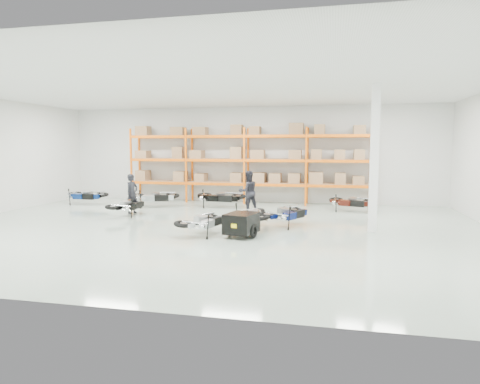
% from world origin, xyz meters
% --- Properties ---
extents(room, '(18.00, 18.00, 18.00)m').
position_xyz_m(room, '(0.00, 0.00, 2.25)').
color(room, '#A8BBAC').
rests_on(room, ground).
extents(pallet_rack, '(11.28, 0.98, 3.62)m').
position_xyz_m(pallet_rack, '(-0.00, 6.45, 2.26)').
color(pallet_rack, orange).
rests_on(pallet_rack, ground).
extents(structural_column, '(0.25, 0.25, 4.50)m').
position_xyz_m(structural_column, '(5.20, 0.50, 2.25)').
color(structural_column, white).
rests_on(structural_column, ground).
extents(moto_blue_centre, '(1.63, 1.96, 1.14)m').
position_xyz_m(moto_blue_centre, '(2.50, 0.83, 0.54)').
color(moto_blue_centre, '#07124A').
rests_on(moto_blue_centre, ground).
extents(moto_silver_left, '(1.26, 1.84, 1.09)m').
position_xyz_m(moto_silver_left, '(0.24, -1.09, 0.51)').
color(moto_silver_left, silver).
rests_on(moto_silver_left, ground).
extents(moto_black_far_left, '(0.95, 1.70, 1.06)m').
position_xyz_m(moto_black_far_left, '(-3.64, 1.73, 0.50)').
color(moto_black_far_left, black).
rests_on(moto_black_far_left, ground).
extents(moto_touring_right, '(1.25, 1.86, 1.10)m').
position_xyz_m(moto_touring_right, '(1.43, 0.44, 0.52)').
color(moto_touring_right, black).
rests_on(moto_touring_right, ground).
extents(trailer, '(0.98, 1.71, 0.69)m').
position_xyz_m(trailer, '(1.43, -1.16, 0.41)').
color(trailer, black).
rests_on(trailer, ground).
extents(moto_back_a, '(1.82, 1.02, 1.14)m').
position_xyz_m(moto_back_a, '(-7.05, 4.29, 0.54)').
color(moto_back_a, navy).
rests_on(moto_back_a, ground).
extents(moto_back_b, '(2.02, 1.36, 1.20)m').
position_xyz_m(moto_back_b, '(-3.66, 4.22, 0.56)').
color(moto_back_b, '#A5ABAF').
rests_on(moto_back_b, ground).
extents(moto_back_c, '(1.99, 1.13, 1.23)m').
position_xyz_m(moto_back_c, '(-0.83, 4.68, 0.58)').
color(moto_back_c, black).
rests_on(moto_back_c, ground).
extents(moto_back_d, '(1.86, 1.34, 1.09)m').
position_xyz_m(moto_back_d, '(4.72, 4.61, 0.51)').
color(moto_back_d, '#3E120C').
rests_on(moto_back_d, ground).
extents(person_left, '(0.53, 0.65, 1.55)m').
position_xyz_m(person_left, '(-3.77, 2.38, 0.78)').
color(person_left, black).
rests_on(person_left, ground).
extents(person_back, '(1.02, 0.96, 1.67)m').
position_xyz_m(person_back, '(0.67, 3.60, 0.83)').
color(person_back, black).
rests_on(person_back, ground).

